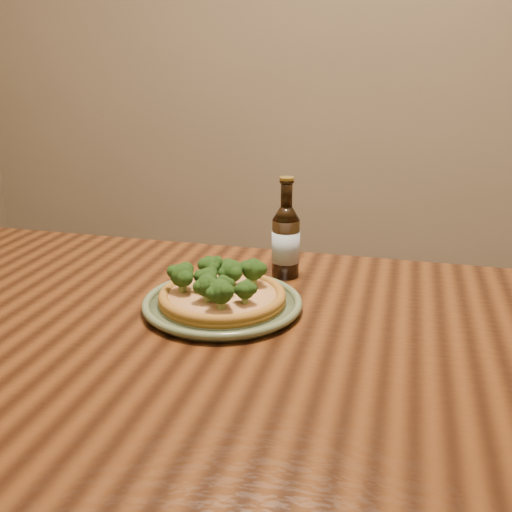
% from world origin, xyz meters
% --- Properties ---
extents(table, '(1.60, 0.90, 0.75)m').
position_xyz_m(table, '(0.00, 0.10, 0.66)').
color(table, '#48250F').
rests_on(table, ground).
extents(plate, '(0.28, 0.28, 0.02)m').
position_xyz_m(plate, '(-0.01, 0.21, 0.76)').
color(plate, '#576545').
rests_on(plate, table).
extents(pizza, '(0.22, 0.22, 0.07)m').
position_xyz_m(pizza, '(-0.01, 0.21, 0.78)').
color(pizza, '#926321').
rests_on(pizza, plate).
extents(beer_bottle, '(0.06, 0.06, 0.20)m').
position_xyz_m(beer_bottle, '(0.06, 0.39, 0.82)').
color(beer_bottle, black).
rests_on(beer_bottle, table).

